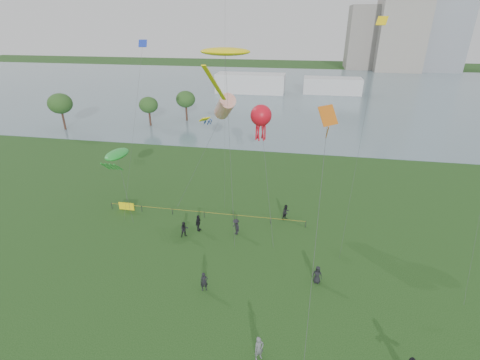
% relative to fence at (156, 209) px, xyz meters
% --- Properties ---
extents(ground_plane, '(400.00, 400.00, 0.00)m').
position_rel_fence_xyz_m(ground_plane, '(11.52, -15.69, -0.55)').
color(ground_plane, '#153611').
extents(lake, '(400.00, 120.00, 0.08)m').
position_rel_fence_xyz_m(lake, '(11.52, 84.31, -0.53)').
color(lake, slate).
rests_on(lake, ground_plane).
extents(building_mid, '(20.00, 20.00, 38.00)m').
position_rel_fence_xyz_m(building_mid, '(57.52, 146.31, 18.45)').
color(building_mid, gray).
rests_on(building_mid, ground_plane).
extents(building_low, '(16.00, 18.00, 28.00)m').
position_rel_fence_xyz_m(building_low, '(43.52, 152.31, 13.45)').
color(building_low, slate).
rests_on(building_low, ground_plane).
extents(pavilion_left, '(22.00, 8.00, 6.00)m').
position_rel_fence_xyz_m(pavilion_left, '(-0.48, 79.31, 2.45)').
color(pavilion_left, silver).
rests_on(pavilion_left, ground_plane).
extents(pavilion_right, '(18.00, 7.00, 5.00)m').
position_rel_fence_xyz_m(pavilion_right, '(25.52, 82.31, 1.95)').
color(pavilion_right, silver).
rests_on(pavilion_right, ground_plane).
extents(trees, '(28.29, 16.47, 7.76)m').
position_rel_fence_xyz_m(trees, '(-21.90, 35.55, 4.65)').
color(trees, '#3B241A').
rests_on(trees, ground_plane).
extents(fence, '(24.07, 0.07, 1.05)m').
position_rel_fence_xyz_m(fence, '(0.00, 0.00, 0.00)').
color(fence, black).
rests_on(fence, ground_plane).
extents(kite_flyer, '(0.85, 0.80, 1.95)m').
position_rel_fence_xyz_m(kite_flyer, '(15.06, -17.84, 0.42)').
color(kite_flyer, slate).
rests_on(kite_flyer, ground_plane).
extents(spectator_a, '(1.11, 1.07, 1.80)m').
position_rel_fence_xyz_m(spectator_a, '(5.11, -4.25, 0.35)').
color(spectator_a, black).
rests_on(spectator_a, ground_plane).
extents(spectator_b, '(1.31, 1.38, 1.87)m').
position_rel_fence_xyz_m(spectator_b, '(10.56, -2.79, 0.38)').
color(spectator_b, black).
rests_on(spectator_b, ground_plane).
extents(spectator_c, '(0.63, 1.20, 1.95)m').
position_rel_fence_xyz_m(spectator_c, '(6.26, -2.84, 0.42)').
color(spectator_c, black).
rests_on(spectator_c, ground_plane).
extents(spectator_d, '(0.93, 0.69, 1.73)m').
position_rel_fence_xyz_m(spectator_d, '(19.20, -9.17, 0.31)').
color(spectator_d, black).
rests_on(spectator_d, ground_plane).
extents(spectator_f, '(0.78, 0.65, 1.81)m').
position_rel_fence_xyz_m(spectator_f, '(9.48, -11.93, 0.35)').
color(spectator_f, black).
rests_on(spectator_f, ground_plane).
extents(spectator_g, '(1.13, 1.16, 1.88)m').
position_rel_fence_xyz_m(spectator_g, '(15.76, 1.40, 0.38)').
color(spectator_g, black).
rests_on(spectator_g, ground_plane).
extents(kite_stingray, '(4.88, 10.00, 19.25)m').
position_rel_fence_xyz_m(kite_stingray, '(9.10, -0.43, 18.22)').
color(kite_stingray, '#3F3F42').
extents(kite_windsock, '(7.49, 6.12, 14.18)m').
position_rel_fence_xyz_m(kite_windsock, '(7.64, 5.38, 11.68)').
color(kite_windsock, '#3F3F42').
extents(kite_creature, '(4.68, 6.76, 7.03)m').
position_rel_fence_xyz_m(kite_creature, '(-5.26, 1.98, 6.03)').
color(kite_creature, '#3F3F42').
extents(kite_octopus, '(3.89, 9.72, 12.98)m').
position_rel_fence_xyz_m(kite_octopus, '(12.20, 3.98, 11.15)').
color(kite_octopus, '#3F3F42').
extents(kite_delta, '(1.62, 9.43, 16.04)m').
position_rel_fence_xyz_m(kite_delta, '(18.61, -9.83, 14.14)').
color(kite_delta, '#3F3F42').
extents(small_kites, '(34.09, 11.07, 10.64)m').
position_rel_fence_xyz_m(small_kites, '(15.43, 2.64, 22.53)').
color(small_kites, '#1933B2').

